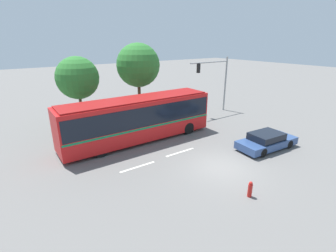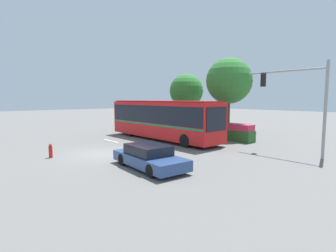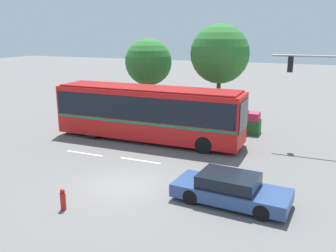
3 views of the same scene
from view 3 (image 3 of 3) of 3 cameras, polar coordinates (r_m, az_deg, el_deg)
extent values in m
plane|color=slate|center=(16.67, -6.90, -9.22)|extent=(140.00, 140.00, 0.00)
cube|color=red|center=(22.81, -3.18, 2.07)|extent=(11.94, 2.60, 3.04)
cube|color=black|center=(22.71, -3.20, 3.27)|extent=(11.70, 2.64, 1.46)
cube|color=#147A47|center=(22.89, -3.17, 1.18)|extent=(11.82, 2.63, 0.14)
cube|color=black|center=(20.86, 11.76, 1.62)|extent=(0.06, 2.19, 1.70)
cube|color=maroon|center=(22.53, -3.24, 5.97)|extent=(11.46, 2.39, 0.10)
cylinder|color=black|center=(22.76, 7.37, -1.35)|extent=(1.00, 0.30, 1.00)
cylinder|color=black|center=(20.66, 5.64, -2.95)|extent=(1.00, 0.30, 1.00)
cylinder|color=black|center=(25.72, -8.97, 0.44)|extent=(1.00, 0.30, 1.00)
cylinder|color=black|center=(23.88, -11.84, -0.79)|extent=(1.00, 0.30, 1.00)
cube|color=navy|center=(15.02, 9.83, -10.26)|extent=(4.74, 2.24, 0.53)
cube|color=black|center=(14.85, 9.49, -8.38)|extent=(2.43, 1.83, 0.50)
cylinder|color=black|center=(15.51, 15.88, -10.30)|extent=(0.65, 0.27, 0.63)
cylinder|color=black|center=(14.04, 14.45, -12.96)|extent=(0.65, 0.27, 0.63)
cylinder|color=black|center=(16.20, 6.00, -8.70)|extent=(0.65, 0.27, 0.63)
cylinder|color=black|center=(14.79, 3.60, -11.00)|extent=(0.65, 0.27, 0.63)
cylinder|color=gray|center=(22.43, 22.51, 10.06)|extent=(5.04, 0.12, 0.12)
cube|color=black|center=(22.53, 18.63, 9.13)|extent=(0.30, 0.22, 0.90)
cylinder|color=red|center=(22.63, 18.72, 9.91)|extent=(0.18, 0.02, 0.18)
cylinder|color=yellow|center=(22.65, 18.66, 9.15)|extent=(0.18, 0.02, 0.18)
cylinder|color=green|center=(22.68, 18.60, 8.40)|extent=(0.18, 0.02, 0.18)
cube|color=#286028|center=(26.05, 5.48, 0.66)|extent=(8.03, 1.12, 0.93)
cube|color=#CC3351|center=(25.89, 5.52, 2.22)|extent=(7.87, 1.06, 0.52)
cylinder|color=brown|center=(29.03, -3.00, 4.35)|extent=(0.25, 0.25, 3.11)
sphere|color=#2D752D|center=(28.66, -3.08, 9.98)|extent=(3.62, 3.62, 3.62)
cylinder|color=brown|center=(26.74, 7.87, 3.97)|extent=(0.30, 0.30, 3.68)
sphere|color=#2D752D|center=(26.34, 8.12, 11.13)|extent=(4.16, 4.16, 4.16)
cylinder|color=red|center=(14.91, -16.11, -11.23)|extent=(0.22, 0.22, 0.70)
sphere|color=red|center=(14.73, -16.23, -9.76)|extent=(0.18, 0.18, 0.18)
cube|color=silver|center=(21.21, -12.94, -4.20)|extent=(2.40, 0.16, 0.01)
cube|color=silver|center=(19.61, -4.37, -5.42)|extent=(2.40, 0.16, 0.01)
camera|label=1|loc=(18.54, -56.04, 10.82)|focal=26.12mm
camera|label=2|loc=(9.87, 74.04, -14.83)|focal=28.03mm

